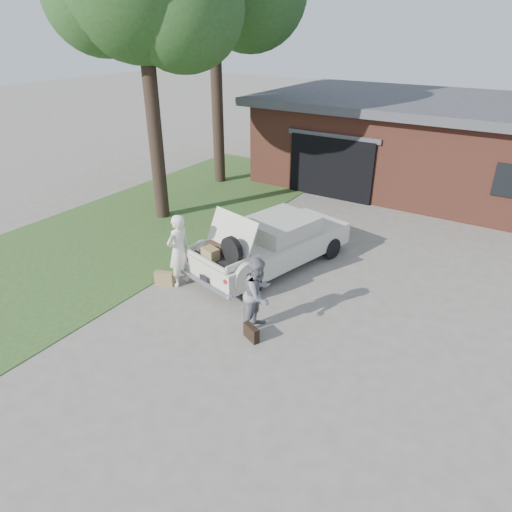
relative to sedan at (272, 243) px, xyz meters
The scene contains 8 objects.
ground 2.30m from the sedan, 76.77° to the right, with size 90.00×90.00×0.00m, color gray.
grass_strip 5.11m from the sedan, behind, with size 6.00×16.00×0.02m, color #2D4C1E.
house 9.50m from the sedan, 80.94° to the left, with size 12.80×7.80×3.30m.
sedan is the anchor object (origin of this frame).
woman_left 2.46m from the sedan, 125.14° to the right, with size 0.67×0.44×1.83m, color white.
woman_right 2.78m from the sedan, 64.87° to the right, with size 0.80×0.62×1.65m, color gray.
suitcase_left 2.88m from the sedan, 127.20° to the right, with size 0.47×0.15×0.36m, color #9F8551.
suitcase_right 3.24m from the sedan, 66.42° to the right, with size 0.41×0.13×0.32m, color black.
Camera 1 is at (4.92, -7.09, 5.75)m, focal length 32.00 mm.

